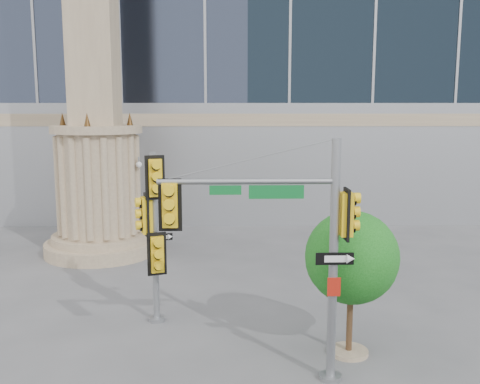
{
  "coord_description": "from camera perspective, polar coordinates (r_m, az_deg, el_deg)",
  "views": [
    {
      "loc": [
        -0.72,
        -11.92,
        5.75
      ],
      "look_at": [
        -0.52,
        2.0,
        3.57
      ],
      "focal_mm": 40.0,
      "sensor_mm": 36.0,
      "label": 1
    }
  ],
  "objects": [
    {
      "name": "main_signal_pole",
      "position": [
        11.02,
        5.26,
        -4.53
      ],
      "size": [
        4.01,
        0.48,
        5.15
      ],
      "rotation": [
        0.0,
        0.0,
        0.02
      ],
      "color": "slate",
      "rests_on": "ground"
    },
    {
      "name": "ground",
      "position": [
        13.25,
        2.49,
        -16.82
      ],
      "size": [
        120.0,
        120.0,
        0.0
      ],
      "primitive_type": "plane",
      "color": "#545456",
      "rests_on": "ground"
    },
    {
      "name": "monument",
      "position": [
        21.57,
        -15.12,
        7.99
      ],
      "size": [
        4.4,
        4.4,
        16.6
      ],
      "color": "gray",
      "rests_on": "ground"
    },
    {
      "name": "secondary_signal_pole",
      "position": [
        14.29,
        -9.22,
        -3.46
      ],
      "size": [
        0.87,
        0.62,
        4.63
      ],
      "rotation": [
        0.0,
        0.0,
        0.35
      ],
      "color": "slate",
      "rests_on": "ground"
    },
    {
      "name": "street_tree",
      "position": [
        12.7,
        11.98,
        -7.22
      ],
      "size": [
        2.21,
        2.16,
        3.44
      ],
      "color": "gray",
      "rests_on": "ground"
    }
  ]
}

